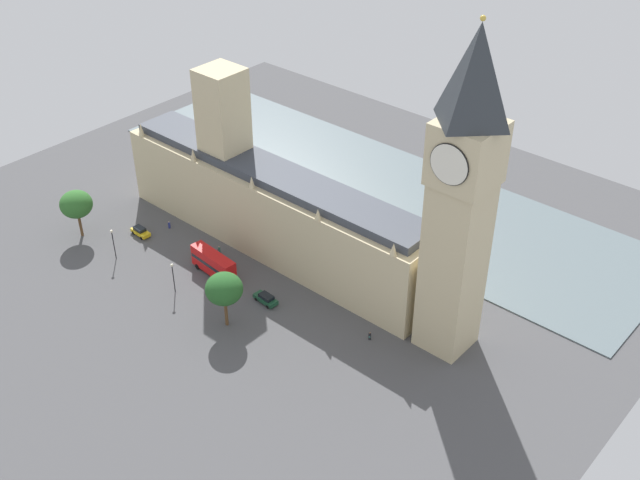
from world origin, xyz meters
TOP-DOWN VIEW (x-y plane):
  - ground_plane at (0.00, 0.00)m, footprint 140.49×140.49m
  - river_thames at (-32.60, 0.00)m, footprint 36.29×126.44m
  - parliament_building at (-1.99, -1.55)m, footprint 11.91×70.49m
  - clock_tower at (-0.39, 40.49)m, footprint 9.03×9.03m
  - car_yellow_cab_by_river_gate at (12.90, -23.20)m, footprint 2.07×4.53m
  - double_decker_bus_midblock at (12.20, -2.15)m, footprint 3.39×10.67m
  - car_dark_green_under_trees at (11.79, 10.85)m, footprint 2.21×4.86m
  - pedestrian_far_end at (7.42, -20.88)m, footprint 0.55×0.63m
  - pedestrian_kerbside at (7.41, 30.79)m, footprint 0.66×0.59m
  - pedestrian_leading at (6.87, -6.58)m, footprint 0.60×0.68m
  - plane_tree_near_tower at (20.69, -31.91)m, footprint 6.37×6.37m
  - plane_tree_trailing at (20.44, 10.01)m, footprint 6.37×6.37m
  - street_lamp_corner at (21.07, -20.30)m, footprint 0.56×0.56m
  - street_lamp_opposite_hall at (20.37, -3.72)m, footprint 0.56×0.56m

SIDE VIEW (x-z plane):
  - ground_plane at x=0.00m, z-range 0.00..0.00m
  - river_thames at x=-32.60m, z-range 0.00..0.25m
  - pedestrian_kerbside at x=7.41m, z-range -0.08..1.48m
  - pedestrian_far_end at x=7.42m, z-range -0.08..1.49m
  - pedestrian_leading at x=6.87m, z-range -0.09..1.63m
  - car_yellow_cab_by_river_gate at x=12.90m, z-range 0.02..1.76m
  - car_dark_green_under_trees at x=11.79m, z-range 0.02..1.76m
  - double_decker_bus_midblock at x=12.20m, z-range 0.26..5.01m
  - street_lamp_opposite_hall at x=20.37m, z-range 1.24..7.44m
  - street_lamp_corner at x=21.07m, z-range 1.27..7.76m
  - plane_tree_near_tower at x=20.69m, z-range 2.28..12.33m
  - plane_tree_trailing at x=20.44m, z-range 2.45..12.84m
  - parliament_building at x=-1.99m, z-range -7.24..26.14m
  - clock_tower at x=-0.39m, z-range 0.95..55.94m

